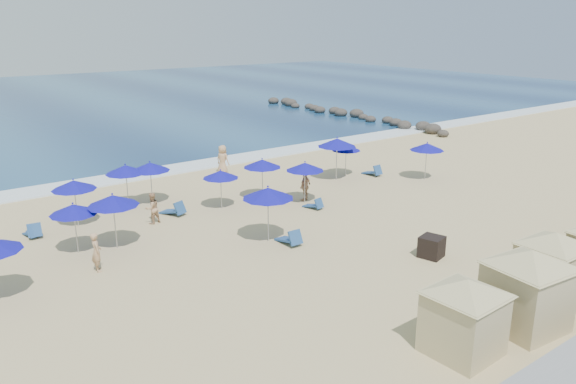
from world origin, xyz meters
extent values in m
plane|color=tan|center=(0.00, 0.00, 0.00)|extent=(160.00, 160.00, 0.00)
cube|color=navy|center=(0.00, 55.00, 0.03)|extent=(160.00, 80.00, 0.06)
cube|color=white|center=(0.00, 15.50, 0.04)|extent=(160.00, 2.50, 0.08)
ellipsoid|color=#2B2624|center=(23.40, 12.00, 0.28)|extent=(1.00, 1.00, 0.65)
ellipsoid|color=#2B2624|center=(23.88, 13.50, 0.41)|extent=(1.48, 1.48, 0.96)
ellipsoid|color=#2B2624|center=(24.36, 15.00, 0.39)|extent=(1.40, 1.40, 0.91)
ellipsoid|color=#2B2624|center=(23.52, 16.50, 0.36)|extent=(1.32, 1.32, 0.86)
ellipsoid|color=#2B2624|center=(24.00, 18.00, 0.34)|extent=(1.24, 1.24, 0.81)
ellipsoid|color=#2B2624|center=(24.48, 19.50, 0.32)|extent=(1.16, 1.16, 0.75)
ellipsoid|color=#2B2624|center=(23.64, 21.00, 0.30)|extent=(1.08, 1.08, 0.70)
ellipsoid|color=#2B2624|center=(24.12, 22.50, 0.28)|extent=(1.00, 1.00, 0.65)
ellipsoid|color=#2B2624|center=(24.60, 24.00, 0.41)|extent=(1.48, 1.48, 0.96)
ellipsoid|color=#2B2624|center=(23.76, 25.50, 0.39)|extent=(1.40, 1.40, 0.91)
ellipsoid|color=#2B2624|center=(24.24, 27.00, 0.36)|extent=(1.32, 1.32, 0.86)
ellipsoid|color=#2B2624|center=(23.40, 28.50, 0.34)|extent=(1.24, 1.24, 0.81)
ellipsoid|color=#2B2624|center=(23.88, 30.00, 0.32)|extent=(1.16, 1.16, 0.75)
ellipsoid|color=#2B2624|center=(24.36, 31.50, 0.30)|extent=(1.08, 1.08, 0.70)
ellipsoid|color=#2B2624|center=(23.52, 33.00, 0.28)|extent=(1.00, 1.00, 0.65)
ellipsoid|color=#2B2624|center=(24.00, 34.50, 0.41)|extent=(1.48, 1.48, 0.96)
ellipsoid|color=#2B2624|center=(24.48, 36.00, 0.39)|extent=(1.40, 1.40, 0.91)
ellipsoid|color=#2B2624|center=(23.64, 37.50, 0.36)|extent=(1.32, 1.32, 0.86)
cube|color=black|center=(1.95, -4.31, 0.45)|extent=(1.10, 1.10, 0.89)
cube|color=tan|center=(-3.00, -9.49, 0.95)|extent=(1.97, 1.97, 1.90)
cube|color=tan|center=(-3.00, -9.49, 1.90)|extent=(2.07, 2.07, 0.08)
pyramid|color=tan|center=(-3.00, -9.49, 2.37)|extent=(4.16, 4.16, 0.47)
cube|color=tan|center=(-0.20, -9.78, 1.06)|extent=(2.32, 2.32, 2.13)
cube|color=tan|center=(-0.20, -9.78, 2.13)|extent=(2.44, 2.44, 0.09)
pyramid|color=tan|center=(-0.20, -9.78, 2.66)|extent=(4.64, 4.64, 0.53)
cube|color=tan|center=(2.49, -9.13, 0.97)|extent=(2.00, 2.00, 1.94)
cube|color=tan|center=(2.49, -9.13, 1.94)|extent=(2.10, 2.10, 0.08)
pyramid|color=tan|center=(2.49, -9.13, 2.43)|extent=(4.26, 4.26, 0.49)
cylinder|color=#A5A8AD|center=(-8.72, 8.31, 0.95)|extent=(0.05, 0.05, 1.90)
cone|color=#0F0D94|center=(-8.72, 8.31, 2.07)|extent=(2.10, 2.10, 0.45)
sphere|color=#0F0D94|center=(-8.72, 8.31, 2.35)|extent=(0.08, 0.08, 0.08)
cylinder|color=#A5A8AD|center=(-9.75, 4.98, 0.90)|extent=(0.05, 0.05, 1.80)
cone|color=#0F0D94|center=(-9.75, 4.98, 1.97)|extent=(1.99, 1.99, 0.43)
sphere|color=#0F0D94|center=(-9.75, 4.98, 2.23)|extent=(0.08, 0.08, 0.08)
cylinder|color=#A5A8AD|center=(-5.67, 9.63, 0.95)|extent=(0.05, 0.05, 1.91)
cone|color=#0F0D94|center=(-5.67, 9.63, 2.09)|extent=(2.11, 2.11, 0.45)
sphere|color=#0F0D94|center=(-5.67, 9.63, 2.36)|extent=(0.08, 0.08, 0.08)
cylinder|color=#A5A8AD|center=(-1.79, 6.52, 0.85)|extent=(0.04, 0.04, 1.70)
cone|color=#0F0D94|center=(-1.79, 6.52, 1.86)|extent=(1.88, 1.88, 0.40)
sphere|color=#0F0D94|center=(-1.79, 6.52, 2.11)|extent=(0.07, 0.07, 0.07)
cylinder|color=#A5A8AD|center=(-2.48, 1.23, 1.03)|extent=(0.05, 0.05, 2.07)
cone|color=#0F0D94|center=(-2.48, 1.23, 2.26)|extent=(2.28, 2.28, 0.49)
sphere|color=#0F0D94|center=(-2.48, 1.23, 2.55)|extent=(0.09, 0.09, 0.09)
cylinder|color=#A5A8AD|center=(0.84, 6.54, 0.94)|extent=(0.05, 0.05, 1.88)
cone|color=#0F0D94|center=(0.84, 6.54, 2.05)|extent=(2.08, 2.08, 0.45)
sphere|color=#0F0D94|center=(0.84, 6.54, 2.32)|extent=(0.08, 0.08, 0.08)
cylinder|color=#A5A8AD|center=(2.33, 4.66, 0.93)|extent=(0.05, 0.05, 1.86)
cone|color=#0F0D94|center=(2.33, 4.66, 2.03)|extent=(2.05, 2.05, 0.44)
sphere|color=#0F0D94|center=(2.33, 4.66, 2.29)|extent=(0.08, 0.08, 0.08)
cylinder|color=#A5A8AD|center=(8.00, 7.57, 0.84)|extent=(0.04, 0.04, 1.67)
cone|color=#0F0D94|center=(8.00, 7.57, 1.83)|extent=(1.85, 1.85, 0.40)
sphere|color=#0F0D94|center=(8.00, 7.57, 2.07)|extent=(0.07, 0.07, 0.07)
cylinder|color=#A5A8AD|center=(6.82, 7.15, 1.08)|extent=(0.06, 0.06, 2.17)
cone|color=#0F0D94|center=(6.82, 7.15, 2.37)|extent=(2.40, 2.40, 0.51)
sphere|color=#0F0D94|center=(6.82, 7.15, 2.68)|extent=(0.09, 0.09, 0.09)
cylinder|color=#A5A8AD|center=(11.33, 3.88, 0.95)|extent=(0.05, 0.05, 1.91)
cone|color=#0F0D94|center=(11.33, 3.88, 2.08)|extent=(2.11, 2.11, 0.45)
sphere|color=#0F0D94|center=(11.33, 3.88, 2.36)|extent=(0.08, 0.08, 0.08)
cylinder|color=#A5A8AD|center=(-4.40, 9.44, 0.95)|extent=(0.05, 0.05, 1.90)
cone|color=#0F0D94|center=(-4.40, 9.44, 2.08)|extent=(2.10, 2.10, 0.45)
sphere|color=#0F0D94|center=(-4.40, 9.44, 2.35)|extent=(0.08, 0.08, 0.08)
cylinder|color=#A5A8AD|center=(-8.23, 4.51, 1.00)|extent=(0.05, 0.05, 1.99)
cone|color=#0F0D94|center=(-8.23, 4.51, 2.18)|extent=(2.20, 2.20, 0.47)
sphere|color=#0F0D94|center=(-8.23, 4.51, 2.47)|extent=(0.08, 0.08, 0.08)
cube|color=navy|center=(-10.84, 8.24, 0.15)|extent=(0.67, 1.17, 0.31)
cube|color=navy|center=(-10.78, 7.78, 0.37)|extent=(0.56, 0.37, 0.54)
cube|color=navy|center=(-10.73, 8.31, 0.17)|extent=(0.74, 1.33, 0.35)
cube|color=navy|center=(-10.80, 7.78, 0.42)|extent=(0.63, 0.41, 0.61)
cube|color=navy|center=(-4.32, 7.20, 0.18)|extent=(1.06, 1.45, 0.36)
cube|color=navy|center=(-4.12, 6.69, 0.44)|extent=(0.71, 0.56, 0.64)
cube|color=navy|center=(-1.93, 0.50, 0.18)|extent=(0.63, 1.31, 0.36)
cube|color=navy|center=(-1.94, -0.05, 0.44)|extent=(0.62, 0.36, 0.63)
cube|color=navy|center=(2.06, 3.67, 0.14)|extent=(0.69, 1.15, 0.30)
cube|color=navy|center=(2.14, 3.22, 0.36)|extent=(0.55, 0.38, 0.52)
cube|color=navy|center=(9.40, 6.63, 0.17)|extent=(0.65, 1.30, 0.35)
cube|color=navy|center=(9.42, 6.10, 0.43)|extent=(0.61, 0.37, 0.62)
imported|color=tan|center=(-9.68, 2.70, 0.80)|extent=(0.44, 0.62, 1.59)
imported|color=tan|center=(-5.66, 6.53, 0.78)|extent=(0.84, 0.70, 1.56)
imported|color=tan|center=(2.59, 4.95, 0.82)|extent=(1.04, 0.72, 1.65)
imported|color=tan|center=(1.88, 12.61, 0.95)|extent=(0.90, 1.08, 1.90)
camera|label=1|loc=(-15.88, -18.09, 9.39)|focal=35.00mm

